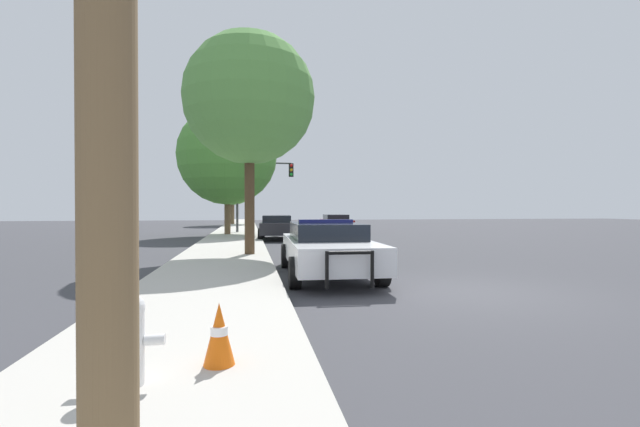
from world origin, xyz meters
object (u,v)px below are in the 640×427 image
object	(u,v)px
tree_sidewalk_far	(232,178)
car_background_oncoming	(336,222)
tree_sidewalk_near	(249,99)
tree_sidewalk_mid	(227,155)
fire_hydrant	(130,336)
car_background_midblock	(277,226)
police_car	(327,247)
traffic_cone	(219,334)
traffic_light	(261,181)

from	to	relation	value
tree_sidewalk_far	car_background_oncoming	bearing A→B (deg)	-59.55
tree_sidewalk_far	tree_sidewalk_near	bearing A→B (deg)	-86.82
tree_sidewalk_near	tree_sidewalk_mid	distance (m)	11.76
fire_hydrant	car_background_midblock	bearing A→B (deg)	82.45
police_car	tree_sidewalk_mid	world-z (taller)	tree_sidewalk_mid
fire_hydrant	police_car	bearing A→B (deg)	65.63
tree_sidewalk_near	traffic_cone	distance (m)	11.53
traffic_cone	fire_hydrant	bearing A→B (deg)	-153.98
traffic_light	fire_hydrant	bearing A→B (deg)	-94.31
car_background_oncoming	tree_sidewalk_near	size ratio (longest dim) A/B	0.63
car_background_midblock	tree_sidewalk_mid	distance (m)	5.94
fire_hydrant	tree_sidewalk_far	xyz separation A→B (m)	(-0.55, 39.75, 4.14)
fire_hydrant	car_background_oncoming	bearing A→B (deg)	74.53
traffic_light	car_background_oncoming	size ratio (longest dim) A/B	1.00
traffic_light	tree_sidewalk_mid	xyz separation A→B (m)	(-2.08, -2.21, 1.39)
traffic_light	traffic_cone	xyz separation A→B (m)	(-1.12, -24.30, -3.06)
traffic_light	tree_sidewalk_far	bearing A→B (deg)	99.06
tree_sidewalk_near	tree_sidewalk_far	xyz separation A→B (m)	(-1.61, 28.98, -0.70)
police_car	tree_sidewalk_mid	size ratio (longest dim) A/B	0.69
car_background_oncoming	car_background_midblock	size ratio (longest dim) A/B	1.02
police_car	tree_sidewalk_far	size ratio (longest dim) A/B	0.74
traffic_light	car_background_oncoming	world-z (taller)	traffic_light
car_background_oncoming	tree_sidewalk_mid	bearing A→B (deg)	29.96
traffic_light	tree_sidewalk_mid	distance (m)	3.34
tree_sidewalk_near	tree_sidewalk_mid	world-z (taller)	tree_sidewalk_mid
tree_sidewalk_far	police_car	bearing A→B (deg)	-83.97
car_background_midblock	fire_hydrant	bearing A→B (deg)	-93.47
traffic_light	tree_sidewalk_far	xyz separation A→B (m)	(-2.41, 15.09, 1.19)
fire_hydrant	tree_sidewalk_far	distance (m)	39.97
police_car	fire_hydrant	distance (m)	7.17
traffic_light	traffic_cone	world-z (taller)	traffic_light
police_car	car_background_oncoming	bearing A→B (deg)	-100.74
fire_hydrant	traffic_light	xyz separation A→B (m)	(1.86, 24.66, 2.94)
traffic_light	car_background_midblock	world-z (taller)	traffic_light
traffic_light	traffic_cone	bearing A→B (deg)	-92.64
traffic_light	car_background_oncoming	xyz separation A→B (m)	(5.44, 1.74, -2.81)
fire_hydrant	tree_sidewalk_near	distance (m)	11.85
tree_sidewalk_far	traffic_light	bearing A→B (deg)	-80.94
car_background_oncoming	traffic_cone	bearing A→B (deg)	78.12
police_car	traffic_cone	size ratio (longest dim) A/B	8.69
traffic_light	tree_sidewalk_mid	bearing A→B (deg)	-133.21
fire_hydrant	traffic_light	world-z (taller)	traffic_light
traffic_light	tree_sidewalk_far	world-z (taller)	tree_sidewalk_far
tree_sidewalk_near	traffic_light	bearing A→B (deg)	86.73
traffic_cone	tree_sidewalk_far	bearing A→B (deg)	91.87
fire_hydrant	car_background_oncoming	size ratio (longest dim) A/B	0.17
car_background_oncoming	tree_sidewalk_far	size ratio (longest dim) A/B	0.65
car_background_midblock	tree_sidewalk_near	bearing A→B (deg)	-95.85
tree_sidewalk_near	tree_sidewalk_far	distance (m)	29.04
tree_sidewalk_far	tree_sidewalk_mid	distance (m)	17.31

